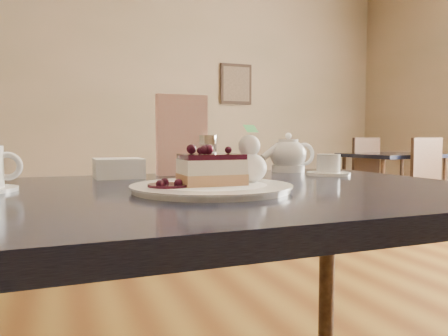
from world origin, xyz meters
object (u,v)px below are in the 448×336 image
object	(u,v)px
cheesecake_slice	(211,170)
bg_table_far_right	(392,214)
main_table	(203,226)
dessert_plate	(211,188)
tea_set	(296,158)

from	to	relation	value
cheesecake_slice	bg_table_far_right	distance (m)	4.16
main_table	dessert_plate	size ratio (longest dim) A/B	3.98
main_table	tea_set	bearing A→B (deg)	36.69
tea_set	dessert_plate	bearing A→B (deg)	-138.23
main_table	dessert_plate	distance (m)	0.10
bg_table_far_right	main_table	bearing A→B (deg)	-143.79
cheesecake_slice	bg_table_far_right	xyz separation A→B (m)	(2.97, 2.81, -0.74)
dessert_plate	tea_set	world-z (taller)	tea_set
bg_table_far_right	dessert_plate	bearing A→B (deg)	-143.27
tea_set	bg_table_far_right	world-z (taller)	tea_set
main_table	tea_set	world-z (taller)	tea_set
tea_set	main_table	bearing A→B (deg)	-142.69
main_table	tea_set	size ratio (longest dim) A/B	4.61
dessert_plate	tea_set	distance (m)	0.52
main_table	bg_table_far_right	world-z (taller)	main_table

